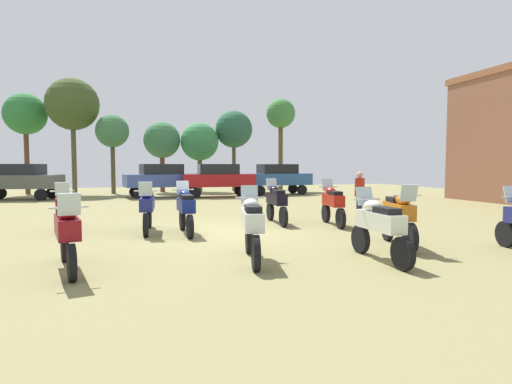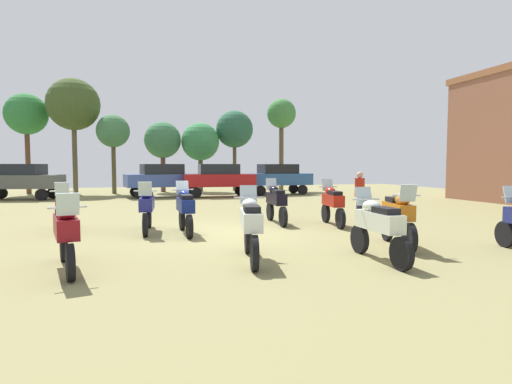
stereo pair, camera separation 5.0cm
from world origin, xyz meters
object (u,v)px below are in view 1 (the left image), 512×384
motorcycle_1 (147,207)px  tree_4 (162,141)px  tree_6 (73,105)px  car_1 (277,177)px  tree_3 (234,130)px  tree_5 (112,132)px  motorcycle_3 (63,207)px  motorcycle_10 (379,225)px  motorcycle_13 (276,201)px  tree_9 (281,116)px  motorcycle_7 (252,225)px  car_2 (161,178)px  tree_7 (200,142)px  tree_2 (25,115)px  motorcycle_5 (333,203)px  person_2 (360,192)px  motorcycle_4 (67,232)px  motorcycle_9 (186,208)px  car_4 (19,179)px  motorcycle_12 (399,216)px

motorcycle_1 → tree_4: bearing=-89.9°
tree_6 → car_1: bearing=-18.0°
tree_3 → tree_5: 8.68m
motorcycle_3 → motorcycle_10: same height
tree_6 → motorcycle_13: bearing=-62.8°
tree_9 → motorcycle_7: bearing=-110.0°
motorcycle_13 → tree_6: tree_6 is taller
car_2 → tree_7: 6.15m
motorcycle_7 → car_1: 18.85m
car_1 → tree_2: (-16.10, 5.22, 4.13)m
motorcycle_10 → tree_7: 23.11m
motorcycle_5 → tree_6: 21.33m
motorcycle_13 → person_2: 3.14m
motorcycle_1 → tree_4: size_ratio=0.45×
car_1 → tree_3: size_ratio=0.73×
tree_2 → tree_4: size_ratio=1.34×
motorcycle_3 → motorcycle_10: bearing=131.9°
motorcycle_5 → car_1: (2.63, 13.68, 0.45)m
car_2 → tree_3: tree_3 is taller
person_2 → tree_3: size_ratio=0.28×
motorcycle_4 → car_1: car_1 is taller
motorcycle_5 → motorcycle_9: bearing=-167.7°
tree_2 → motorcycle_4: bearing=-74.5°
motorcycle_5 → motorcycle_13: motorcycle_13 is taller
tree_7 → tree_9: (6.32, 0.19, 2.13)m
tree_2 → tree_6: size_ratio=0.87×
motorcycle_9 → tree_9: (9.14, 18.82, 5.03)m
motorcycle_10 → car_1: size_ratio=0.49×
tree_4 → motorcycle_9: bearing=-90.4°
car_1 → tree_2: size_ratio=0.66×
motorcycle_9 → tree_4: size_ratio=0.42×
motorcycle_4 → tree_2: bearing=-88.2°
motorcycle_9 → motorcycle_10: 5.49m
motorcycle_10 → tree_7: bearing=92.1°
motorcycle_9 → person_2: person_2 is taller
motorcycle_5 → person_2: size_ratio=1.23×
motorcycle_1 → tree_4: 18.47m
motorcycle_1 → tree_5: bearing=-79.2°
car_4 → tree_9: tree_9 is taller
motorcycle_3 → motorcycle_1: bearing=153.5°
motorcycle_1 → motorcycle_3: bearing=-14.1°
car_1 → tree_6: bearing=67.5°
motorcycle_10 → car_2: car_2 is taller
tree_4 → motorcycle_1: bearing=-93.7°
motorcycle_10 → car_4: 21.50m
tree_5 → tree_9: tree_9 is taller
motorcycle_4 → tree_3: tree_3 is taller
motorcycle_9 → motorcycle_10: size_ratio=0.98×
motorcycle_7 → tree_2: bearing=122.4°
motorcycle_12 → tree_2: size_ratio=0.32×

